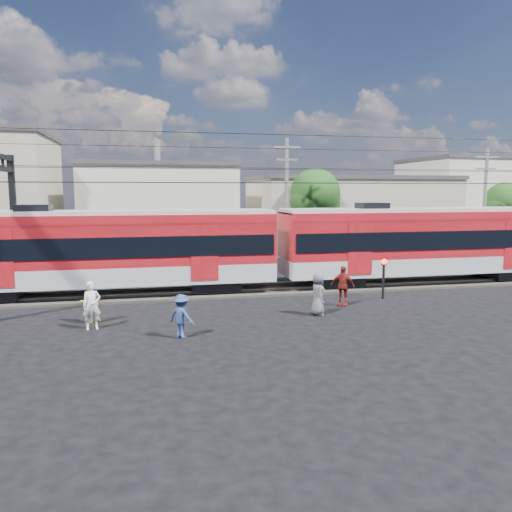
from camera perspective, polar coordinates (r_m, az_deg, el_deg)
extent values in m
plane|color=black|center=(17.68, -2.32, -9.33)|extent=(120.00, 120.00, 0.00)
cube|color=#2D2823|center=(25.36, -5.43, -4.04)|extent=(70.00, 3.40, 0.12)
cube|color=#59544C|center=(24.60, -5.22, -4.11)|extent=(70.00, 0.12, 0.12)
cube|color=#59544C|center=(26.06, -5.63, -3.46)|extent=(70.00, 0.12, 0.12)
cube|color=black|center=(25.33, -4.80, -3.38)|extent=(2.40, 2.20, 0.70)
cube|color=#9EA0A6|center=(25.07, -16.51, -1.92)|extent=(16.00, 3.00, 0.90)
cube|color=maroon|center=(24.87, -16.65, 1.83)|extent=(16.00, 3.00, 2.40)
cube|color=black|center=(24.89, -16.63, 1.26)|extent=(15.68, 3.08, 0.95)
cube|color=#9EA0A6|center=(24.78, -16.76, 4.71)|extent=(16.00, 2.60, 0.25)
cube|color=black|center=(26.95, 9.19, -2.79)|extent=(2.40, 2.20, 0.70)
cube|color=black|center=(32.10, 26.49, -1.84)|extent=(2.40, 2.20, 0.70)
cube|color=#9EA0A6|center=(29.07, 18.66, -0.75)|extent=(16.00, 3.00, 0.90)
cube|color=maroon|center=(28.89, 18.80, 2.49)|extent=(16.00, 3.00, 2.40)
cube|color=black|center=(28.91, 18.78, 2.00)|extent=(15.68, 3.08, 0.95)
cube|color=#9EA0A6|center=(28.82, 18.90, 4.97)|extent=(16.00, 2.60, 0.25)
cube|color=black|center=(30.08, -25.91, 3.66)|extent=(0.30, 0.30, 7.00)
cylinder|color=black|center=(24.16, -5.39, 8.37)|extent=(70.00, 0.03, 0.03)
cylinder|color=black|center=(25.55, -5.77, 8.32)|extent=(70.00, 0.03, 0.03)
cylinder|color=black|center=(24.18, -5.41, 10.03)|extent=(70.00, 0.03, 0.03)
cylinder|color=black|center=(25.57, -5.79, 9.88)|extent=(70.00, 0.03, 0.03)
cylinder|color=black|center=(21.51, -4.54, 13.84)|extent=(70.00, 0.03, 0.03)
cylinder|color=black|center=(28.43, -6.47, 12.25)|extent=(70.00, 0.03, 0.03)
cube|color=beige|center=(43.72, -11.06, 5.23)|extent=(12.00, 12.00, 7.00)
cube|color=#3F3D3A|center=(43.74, -11.18, 10.01)|extent=(12.24, 12.24, 0.30)
cube|color=tan|center=(44.09, 10.38, 4.61)|extent=(16.00, 10.00, 6.00)
cube|color=#3F3D3A|center=(44.06, 10.48, 8.71)|extent=(16.32, 10.20, 0.30)
cube|color=beige|center=(54.32, 22.59, 5.74)|extent=(10.00, 10.00, 8.00)
cube|color=#3F3D3A|center=(54.40, 22.81, 10.11)|extent=(10.20, 10.20, 0.30)
cylinder|color=slate|center=(32.91, 3.50, 5.97)|extent=(0.24, 0.24, 8.50)
cube|color=slate|center=(33.02, 3.55, 12.31)|extent=(1.80, 0.12, 0.12)
cube|color=slate|center=(32.96, 3.54, 10.93)|extent=(1.40, 0.12, 0.12)
cylinder|color=slate|center=(38.29, 24.63, 5.14)|extent=(0.24, 0.24, 8.00)
cube|color=slate|center=(38.34, 24.91, 10.22)|extent=(1.80, 0.12, 0.12)
cube|color=slate|center=(38.30, 24.85, 9.03)|extent=(1.40, 0.12, 0.12)
cylinder|color=#382619|center=(36.79, 6.71, 2.52)|extent=(0.36, 0.36, 3.92)
sphere|color=#194A15|center=(36.66, 6.78, 7.10)|extent=(3.64, 3.64, 3.64)
sphere|color=#194A15|center=(37.15, 7.50, 6.01)|extent=(2.80, 2.80, 2.80)
cylinder|color=#382619|center=(43.23, 26.35, 2.15)|extent=(0.36, 0.36, 3.36)
sphere|color=#194A15|center=(43.10, 26.54, 5.49)|extent=(3.12, 3.12, 3.12)
sphere|color=#194A15|center=(43.73, 26.87, 4.70)|extent=(2.40, 2.40, 2.40)
imported|color=silver|center=(19.47, -18.26, -5.39)|extent=(0.73, 0.55, 1.80)
imported|color=gold|center=(20.41, -18.45, -5.02)|extent=(1.02, 0.99, 1.66)
imported|color=navy|center=(17.64, -8.51, -6.83)|extent=(1.13, 1.09, 1.55)
imported|color=maroon|center=(22.51, 9.86, -3.40)|extent=(1.13, 0.96, 1.81)
imported|color=#54545A|center=(20.75, 7.09, -4.33)|extent=(0.61, 0.89, 1.77)
imported|color=silver|center=(36.72, 24.90, -0.19)|extent=(3.91, 1.69, 1.31)
cylinder|color=black|center=(24.43, 14.35, -2.63)|extent=(0.12, 0.12, 1.84)
sphere|color=#FF140C|center=(24.30, 14.42, -0.62)|extent=(0.29, 0.29, 0.29)
cube|color=black|center=(24.30, 14.42, -0.62)|extent=(0.26, 0.06, 0.36)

